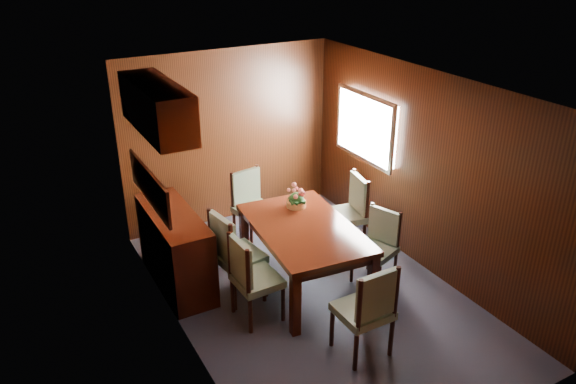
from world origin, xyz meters
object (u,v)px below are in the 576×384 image
chair_right_near (378,242)px  dining_table (304,235)px  chair_left_near (250,275)px  flower_centerpiece (296,197)px  chair_head (368,307)px  sideboard (176,249)px

chair_right_near → dining_table: bearing=49.6°
chair_left_near → chair_right_near: size_ratio=1.10×
dining_table → flower_centerpiece: (0.17, 0.47, 0.23)m
flower_centerpiece → chair_left_near: bearing=-142.4°
chair_right_near → chair_head: size_ratio=0.88×
dining_table → flower_centerpiece: 0.55m
chair_right_near → chair_head: chair_head is taller
sideboard → chair_head: chair_head is taller
chair_head → flower_centerpiece: bearing=81.5°
chair_left_near → chair_right_near: (1.62, -0.03, -0.05)m
dining_table → chair_left_near: 0.85m
sideboard → chair_left_near: 1.14m
chair_right_near → flower_centerpiece: size_ratio=3.53×
chair_left_near → flower_centerpiece: flower_centerpiece is taller
dining_table → chair_right_near: (0.82, -0.30, -0.17)m
sideboard → chair_head: size_ratio=1.38×
sideboard → dining_table: 1.49m
dining_table → chair_left_near: (-0.80, -0.27, -0.12)m
chair_head → flower_centerpiece: flower_centerpiece is taller
dining_table → chair_left_near: bearing=-155.9°
sideboard → chair_left_near: bearing=-66.3°
chair_right_near → chair_head: 1.36m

